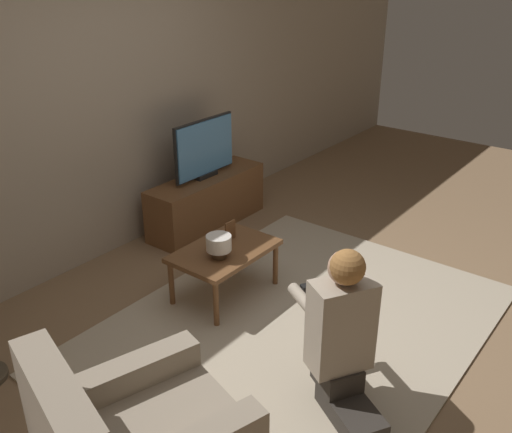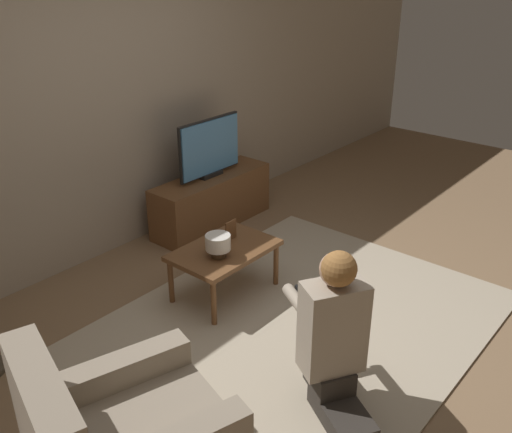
{
  "view_description": "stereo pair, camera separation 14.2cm",
  "coord_description": "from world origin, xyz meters",
  "px_view_note": "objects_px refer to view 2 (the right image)",
  "views": [
    {
      "loc": [
        -2.72,
        -1.78,
        2.36
      ],
      "look_at": [
        0.22,
        0.5,
        0.63
      ],
      "focal_mm": 40.0,
      "sensor_mm": 36.0,
      "label": 1
    },
    {
      "loc": [
        -2.63,
        -1.89,
        2.36
      ],
      "look_at": [
        0.22,
        0.5,
        0.63
      ],
      "focal_mm": 40.0,
      "sensor_mm": 36.0,
      "label": 2
    }
  ],
  "objects_px": {
    "tv": "(210,148)",
    "person_kneeling": "(334,334)",
    "coffee_table": "(224,254)",
    "table_lamp": "(218,244)"
  },
  "relations": [
    {
      "from": "coffee_table",
      "to": "person_kneeling",
      "type": "bearing_deg",
      "value": -110.89
    },
    {
      "from": "tv",
      "to": "coffee_table",
      "type": "xyz_separation_m",
      "value": [
        -0.83,
        -0.93,
        -0.41
      ]
    },
    {
      "from": "coffee_table",
      "to": "table_lamp",
      "type": "xyz_separation_m",
      "value": [
        -0.12,
        -0.06,
        0.15
      ]
    },
    {
      "from": "coffee_table",
      "to": "person_kneeling",
      "type": "xyz_separation_m",
      "value": [
        -0.48,
        -1.25,
        0.15
      ]
    },
    {
      "from": "tv",
      "to": "person_kneeling",
      "type": "bearing_deg",
      "value": -120.82
    },
    {
      "from": "coffee_table",
      "to": "person_kneeling",
      "type": "height_order",
      "value": "person_kneeling"
    },
    {
      "from": "tv",
      "to": "coffee_table",
      "type": "height_order",
      "value": "tv"
    },
    {
      "from": "coffee_table",
      "to": "tv",
      "type": "bearing_deg",
      "value": 48.48
    },
    {
      "from": "tv",
      "to": "coffee_table",
      "type": "bearing_deg",
      "value": -131.52
    },
    {
      "from": "tv",
      "to": "person_kneeling",
      "type": "height_order",
      "value": "tv"
    }
  ]
}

